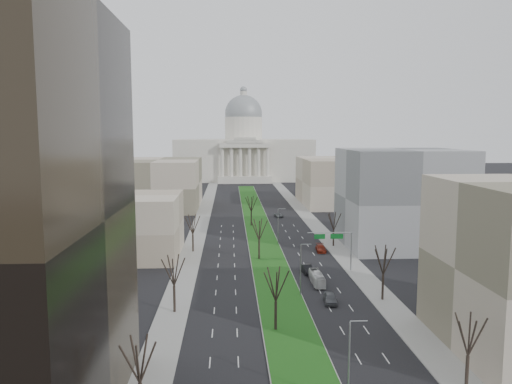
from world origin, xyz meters
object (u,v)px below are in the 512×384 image
object	(u,v)px
car_grey_near	(330,298)
car_black	(307,269)
car_grey_far	(279,215)
car_red	(321,248)
box_van	(317,278)

from	to	relation	value
car_grey_near	car_black	distance (m)	17.72
car_grey_far	car_grey_near	bearing A→B (deg)	-98.07
car_black	car_red	world-z (taller)	car_black
car_black	car_grey_far	bearing A→B (deg)	82.90
car_grey_near	box_van	world-z (taller)	box_van
box_van	car_red	bearing A→B (deg)	77.82
box_van	car_grey_near	bearing A→B (deg)	-88.18
car_grey_near	box_van	distance (m)	10.51
car_grey_near	car_grey_far	world-z (taller)	car_grey_near
car_black	car_grey_far	distance (m)	66.91
car_red	box_van	bearing A→B (deg)	-98.27
car_grey_far	box_van	size ratio (longest dim) A/B	0.58
car_grey_far	box_van	xyz separation A→B (m)	(-0.08, -74.09, 0.48)
car_red	car_grey_far	distance (m)	49.24
car_grey_near	box_van	bearing A→B (deg)	96.82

